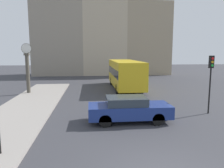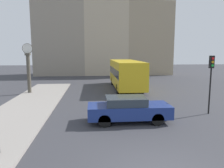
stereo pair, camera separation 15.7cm
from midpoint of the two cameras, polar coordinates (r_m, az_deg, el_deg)
sidewalk_corner at (r=15.96m, az=-21.81°, el=-5.89°), size 3.78×22.00×0.12m
building_row at (r=37.79m, az=-2.80°, el=11.83°), size 22.74×5.00×12.55m
sedan_car at (r=12.11m, az=4.03°, el=-6.50°), size 4.49×1.76×1.39m
bus_distant at (r=23.02m, az=3.23°, el=2.94°), size 2.62×9.14×2.91m
traffic_light_far at (r=14.63m, az=24.12°, el=2.80°), size 0.26×0.24×3.61m
street_clock at (r=21.25m, az=-21.41°, el=3.71°), size 0.91×0.42×4.47m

